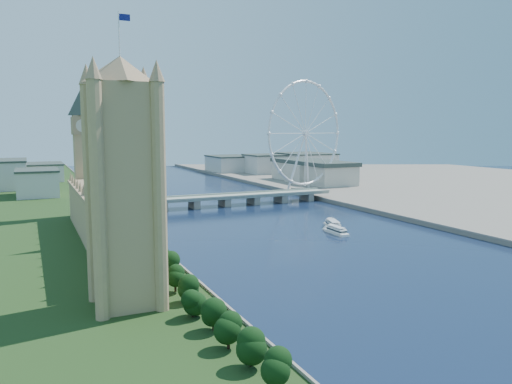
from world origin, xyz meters
TOP-DOWN VIEW (x-y plane):
  - ground at (0.00, 0.00)m, footprint 2000.00×2000.00m
  - tree_row at (-113.00, 50.00)m, footprint 8.16×168.16m
  - victoria_tower at (-135.00, 55.00)m, footprint 28.16×28.16m
  - parliament_range at (-128.00, 170.00)m, footprint 24.00×200.00m
  - big_ben at (-128.00, 278.00)m, footprint 20.02×20.02m
  - westminster_bridge at (0.00, 300.00)m, footprint 220.00×22.00m
  - london_eye at (119.98, 355.08)m, footprint 113.60×39.12m
  - county_hall at (175.00, 430.00)m, footprint 54.00×144.00m
  - city_skyline at (39.22, 560.08)m, footprint 505.00×280.00m
  - tour_boat_near at (32.28, 163.23)m, footprint 17.27×31.21m
  - tour_boat_far at (24.38, 146.99)m, footprint 7.36×26.45m

SIDE VIEW (x-z plane):
  - ground at x=0.00m, z-range 0.00..0.00m
  - county_hall at x=175.00m, z-range -17.50..17.50m
  - tour_boat_near at x=32.28m, z-range -3.35..3.35m
  - tour_boat_far at x=24.38m, z-range -2.89..2.89m
  - westminster_bridge at x=0.00m, z-range 1.88..11.38m
  - tree_row at x=-113.00m, z-range -1.08..19.00m
  - city_skyline at x=39.22m, z-range 0.96..32.96m
  - parliament_range at x=-128.00m, z-range -16.52..53.48m
  - victoria_tower at x=-135.00m, z-range -1.51..110.49m
  - big_ben at x=-128.00m, z-range 11.57..121.57m
  - london_eye at x=119.98m, z-range 5.37..129.67m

